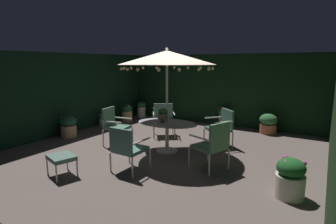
{
  "coord_description": "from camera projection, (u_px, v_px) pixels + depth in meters",
  "views": [
    {
      "loc": [
        3.42,
        -5.44,
        2.18
      ],
      "look_at": [
        0.06,
        0.07,
        0.99
      ],
      "focal_mm": 28.69,
      "sensor_mm": 36.0,
      "label": 1
    }
  ],
  "objects": [
    {
      "name": "ground_plane",
      "position": [
        164.0,
        151.0,
        6.72
      ],
      "size": [
        7.63,
        7.56,
        0.02
      ],
      "primitive_type": "cube",
      "color": "#62544F"
    },
    {
      "name": "patio_chair_east",
      "position": [
        213.0,
        143.0,
        5.43
      ],
      "size": [
        0.78,
        0.78,
        1.02
      ],
      "color": "silver",
      "rests_on": "ground_plane"
    },
    {
      "name": "potted_plant_right_near",
      "position": [
        141.0,
        109.0,
        10.81
      ],
      "size": [
        0.36,
        0.36,
        0.64
      ],
      "color": "beige",
      "rests_on": "ground_plane"
    },
    {
      "name": "patio_umbrella",
      "position": [
        167.0,
        58.0,
        6.28
      ],
      "size": [
        2.3,
        2.3,
        2.53
      ],
      "color": "silver",
      "rests_on": "ground_plane"
    },
    {
      "name": "hedge_backdrop_left",
      "position": [
        65.0,
        93.0,
        8.37
      ],
      "size": [
        0.3,
        7.56,
        2.47
      ],
      "primitive_type": "cube",
      "color": "black",
      "rests_on": "ground_plane"
    },
    {
      "name": "potted_plant_left_far",
      "position": [
        127.0,
        113.0,
        10.05
      ],
      "size": [
        0.4,
        0.4,
        0.63
      ],
      "color": "tan",
      "rests_on": "ground_plane"
    },
    {
      "name": "hedge_backdrop_rear",
      "position": [
        219.0,
        89.0,
        9.54
      ],
      "size": [
        7.63,
        0.3,
        2.47
      ],
      "primitive_type": "cube",
      "color": "black",
      "rests_on": "ground_plane"
    },
    {
      "name": "patio_chair_south",
      "position": [
        164.0,
        118.0,
        8.08
      ],
      "size": [
        0.87,
        0.87,
        0.95
      ],
      "color": "silver",
      "rests_on": "ground_plane"
    },
    {
      "name": "potted_plant_back_center",
      "position": [
        290.0,
        178.0,
        4.36
      ],
      "size": [
        0.47,
        0.47,
        0.67
      ],
      "color": "beige",
      "rests_on": "ground_plane"
    },
    {
      "name": "potted_plant_right_far",
      "position": [
        268.0,
        123.0,
        8.32
      ],
      "size": [
        0.53,
        0.53,
        0.62
      ],
      "color": "#B05F41",
      "rests_on": "ground_plane"
    },
    {
      "name": "potted_plant_back_left",
      "position": [
        104.0,
        119.0,
        9.27
      ],
      "size": [
        0.34,
        0.34,
        0.48
      ],
      "color": "beige",
      "rests_on": "ground_plane"
    },
    {
      "name": "patio_chair_southeast",
      "position": [
        222.0,
        125.0,
        7.02
      ],
      "size": [
        0.83,
        0.83,
        0.97
      ],
      "color": "silver",
      "rests_on": "ground_plane"
    },
    {
      "name": "patio_chair_north",
      "position": [
        114.0,
        124.0,
        7.13
      ],
      "size": [
        0.7,
        0.67,
        1.0
      ],
      "color": "silver",
      "rests_on": "ground_plane"
    },
    {
      "name": "centerpiece_planter",
      "position": [
        163.0,
        114.0,
        6.5
      ],
      "size": [
        0.25,
        0.25,
        0.37
      ],
      "color": "olive",
      "rests_on": "patio_dining_table"
    },
    {
      "name": "potted_plant_front_corner",
      "position": [
        225.0,
        117.0,
        9.23
      ],
      "size": [
        0.45,
        0.45,
        0.66
      ],
      "color": "#8A6854",
      "rests_on": "ground_plane"
    },
    {
      "name": "potted_plant_back_right",
      "position": [
        159.0,
        112.0,
        10.2
      ],
      "size": [
        0.47,
        0.47,
        0.6
      ],
      "color": "beige",
      "rests_on": "ground_plane"
    },
    {
      "name": "patio_dining_table",
      "position": [
        167.0,
        128.0,
        6.59
      ],
      "size": [
        1.56,
        1.04,
        0.74
      ],
      "color": "beige",
      "rests_on": "ground_plane"
    },
    {
      "name": "potted_plant_left_near",
      "position": [
        68.0,
        126.0,
        7.9
      ],
      "size": [
        0.49,
        0.49,
        0.66
      ],
      "color": "tan",
      "rests_on": "ground_plane"
    },
    {
      "name": "patio_chair_northeast",
      "position": [
        127.0,
        146.0,
        5.35
      ],
      "size": [
        0.61,
        0.62,
        0.93
      ],
      "color": "silver",
      "rests_on": "ground_plane"
    },
    {
      "name": "ottoman_footrest",
      "position": [
        61.0,
        158.0,
        5.18
      ],
      "size": [
        0.62,
        0.56,
        0.42
      ],
      "color": "silver",
      "rests_on": "ground_plane"
    }
  ]
}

